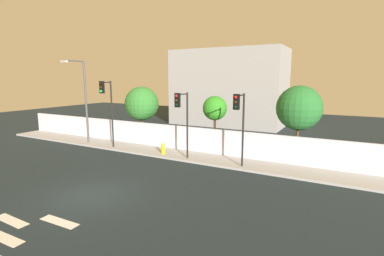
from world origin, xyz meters
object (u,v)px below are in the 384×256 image
object	(u,v)px
traffic_light_right	(107,100)
roadside_tree_midleft	(215,108)
roadside_tree_midright	(299,108)
roadside_tree_leftmost	(142,104)
traffic_light_left	(239,114)
street_lamp_curbside	(83,95)
fire_hydrant	(163,148)
traffic_light_center	(182,111)

from	to	relation	value
traffic_light_right	roadside_tree_midleft	xyz separation A→B (m)	(7.49, 3.30, -0.56)
traffic_light_right	roadside_tree_midright	distance (m)	13.79
roadside_tree_leftmost	traffic_light_right	bearing A→B (deg)	-102.12
traffic_light_left	street_lamp_curbside	distance (m)	13.72
traffic_light_right	roadside_tree_leftmost	world-z (taller)	traffic_light_right
traffic_light_left	traffic_light_right	world-z (taller)	traffic_light_right
traffic_light_right	roadside_tree_leftmost	xyz separation A→B (m)	(0.71, 3.30, -0.48)
street_lamp_curbside	roadside_tree_leftmost	xyz separation A→B (m)	(3.82, 2.83, -0.75)
fire_hydrant	roadside_tree_midleft	size ratio (longest dim) A/B	0.19
roadside_tree_leftmost	street_lamp_curbside	bearing A→B (deg)	-143.51
fire_hydrant	roadside_tree_midright	distance (m)	9.65
fire_hydrant	roadside_tree_midright	xyz separation A→B (m)	(8.75, 2.68, 3.08)
roadside_tree_leftmost	roadside_tree_midleft	bearing A→B (deg)	0.00
traffic_light_center	street_lamp_curbside	distance (m)	9.84
roadside_tree_leftmost	roadside_tree_midright	size ratio (longest dim) A/B	0.95
traffic_light_center	traffic_light_left	bearing A→B (deg)	0.50
traffic_light_right	street_lamp_curbside	size ratio (longest dim) A/B	0.76
roadside_tree_leftmost	fire_hydrant	bearing A→B (deg)	-34.25
roadside_tree_midright	roadside_tree_midleft	bearing A→B (deg)	180.00
traffic_light_right	roadside_tree_midleft	size ratio (longest dim) A/B	1.22
traffic_light_right	street_lamp_curbside	world-z (taller)	street_lamp_curbside
street_lamp_curbside	fire_hydrant	size ratio (longest dim) A/B	8.44
traffic_light_center	street_lamp_curbside	xyz separation A→B (m)	(-9.79, 0.55, 0.75)
street_lamp_curbside	roadside_tree_leftmost	size ratio (longest dim) A/B	1.40
traffic_light_left	traffic_light_center	bearing A→B (deg)	-179.50
traffic_light_center	roadside_tree_midright	size ratio (longest dim) A/B	0.88
traffic_light_left	street_lamp_curbside	xyz separation A→B (m)	(-13.70, 0.52, 0.73)
street_lamp_curbside	roadside_tree_midright	bearing A→B (deg)	9.73
traffic_light_right	street_lamp_curbside	xyz separation A→B (m)	(-3.12, 0.47, 0.27)
traffic_light_center	traffic_light_right	bearing A→B (deg)	179.26
traffic_light_left	fire_hydrant	world-z (taller)	traffic_light_left
traffic_light_right	street_lamp_curbside	bearing A→B (deg)	171.46
fire_hydrant	traffic_light_center	bearing A→B (deg)	-19.13
traffic_light_left	roadside_tree_midright	world-z (taller)	roadside_tree_midright
traffic_light_left	roadside_tree_midleft	xyz separation A→B (m)	(-3.09, 3.35, -0.10)
traffic_light_right	roadside_tree_midleft	world-z (taller)	traffic_light_right
traffic_light_left	street_lamp_curbside	size ratio (longest dim) A/B	0.66
street_lamp_curbside	traffic_light_center	bearing A→B (deg)	-3.24
roadside_tree_leftmost	traffic_light_left	bearing A→B (deg)	-18.75
roadside_tree_midleft	roadside_tree_midright	world-z (taller)	roadside_tree_midright
traffic_light_right	roadside_tree_midright	world-z (taller)	traffic_light_right
traffic_light_left	roadside_tree_midleft	world-z (taller)	traffic_light_left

